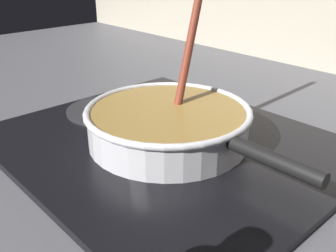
# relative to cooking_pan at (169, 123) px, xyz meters

# --- Properties ---
(ground) EXTENTS (2.40, 1.60, 0.04)m
(ground) POSITION_rel_cooking_pan_xyz_m (0.02, -0.15, -0.07)
(ground) COLOR #4C4C51
(hob_plate) EXTENTS (0.56, 0.48, 0.01)m
(hob_plate) POSITION_rel_cooking_pan_xyz_m (-0.00, -0.00, -0.04)
(hob_plate) COLOR black
(hob_plate) RESTS_ON ground
(burner_ring) EXTENTS (0.18, 0.18, 0.01)m
(burner_ring) POSITION_rel_cooking_pan_xyz_m (-0.00, -0.00, -0.03)
(burner_ring) COLOR #592D0C
(burner_ring) RESTS_ON hob_plate
(spare_burner) EXTENTS (0.16, 0.16, 0.01)m
(spare_burner) POSITION_rel_cooking_pan_xyz_m (-0.19, -0.00, -0.03)
(spare_burner) COLOR #262628
(spare_burner) RESTS_ON hob_plate
(cooking_pan) EXTENTS (0.41, 0.28, 0.28)m
(cooking_pan) POSITION_rel_cooking_pan_xyz_m (0.00, 0.00, 0.00)
(cooking_pan) COLOR silver
(cooking_pan) RESTS_ON hob_plate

